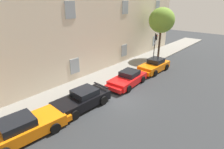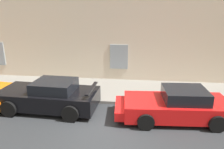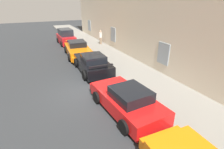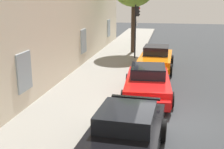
{
  "view_description": "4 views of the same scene",
  "coord_description": "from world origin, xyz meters",
  "px_view_note": "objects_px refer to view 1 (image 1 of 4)",
  "views": [
    {
      "loc": [
        -10.48,
        -8.41,
        7.67
      ],
      "look_at": [
        0.41,
        1.04,
        1.78
      ],
      "focal_mm": 29.26,
      "sensor_mm": 36.0,
      "label": 1
    },
    {
      "loc": [
        1.12,
        -7.31,
        4.4
      ],
      "look_at": [
        0.06,
        1.53,
        1.69
      ],
      "focal_mm": 34.53,
      "sensor_mm": 36.0,
      "label": 2
    },
    {
      "loc": [
        8.93,
        -2.61,
        5.01
      ],
      "look_at": [
        1.13,
        1.09,
        1.29
      ],
      "focal_mm": 27.63,
      "sensor_mm": 36.0,
      "label": 3
    },
    {
      "loc": [
        -10.07,
        0.24,
        4.41
      ],
      "look_at": [
        1.2,
        2.41,
        1.35
      ],
      "focal_mm": 47.41,
      "sensor_mm": 36.0,
      "label": 4
    }
  ],
  "objects_px": {
    "sportscar_yellow_flank": "(80,100)",
    "traffic_light": "(155,43)",
    "sportscar_tail_end": "(153,66)",
    "sportscar_red_lead": "(27,126)",
    "tree_near_kerb": "(162,20)",
    "sportscar_white_middle": "(127,79)"
  },
  "relations": [
    {
      "from": "sportscar_tail_end",
      "to": "traffic_light",
      "type": "relative_size",
      "value": 1.26
    },
    {
      "from": "sportscar_white_middle",
      "to": "sportscar_red_lead",
      "type": "bearing_deg",
      "value": 178.31
    },
    {
      "from": "sportscar_white_middle",
      "to": "tree_near_kerb",
      "type": "xyz_separation_m",
      "value": [
        9.97,
        1.91,
        4.62
      ]
    },
    {
      "from": "sportscar_yellow_flank",
      "to": "traffic_light",
      "type": "distance_m",
      "value": 13.59
    },
    {
      "from": "sportscar_yellow_flank",
      "to": "sportscar_tail_end",
      "type": "distance_m",
      "value": 10.57
    },
    {
      "from": "sportscar_red_lead",
      "to": "sportscar_yellow_flank",
      "type": "bearing_deg",
      "value": -0.5
    },
    {
      "from": "sportscar_yellow_flank",
      "to": "sportscar_tail_end",
      "type": "bearing_deg",
      "value": -1.94
    },
    {
      "from": "sportscar_yellow_flank",
      "to": "sportscar_red_lead",
      "type": "bearing_deg",
      "value": 179.5
    },
    {
      "from": "sportscar_red_lead",
      "to": "sportscar_tail_end",
      "type": "distance_m",
      "value": 14.66
    },
    {
      "from": "sportscar_red_lead",
      "to": "traffic_light",
      "type": "height_order",
      "value": "traffic_light"
    },
    {
      "from": "sportscar_tail_end",
      "to": "tree_near_kerb",
      "type": "distance_m",
      "value": 7.07
    },
    {
      "from": "sportscar_red_lead",
      "to": "sportscar_white_middle",
      "type": "relative_size",
      "value": 1.1
    },
    {
      "from": "sportscar_tail_end",
      "to": "traffic_light",
      "type": "bearing_deg",
      "value": 28.14
    },
    {
      "from": "traffic_light",
      "to": "sportscar_tail_end",
      "type": "bearing_deg",
      "value": -151.86
    },
    {
      "from": "sportscar_yellow_flank",
      "to": "sportscar_white_middle",
      "type": "relative_size",
      "value": 1.03
    },
    {
      "from": "sportscar_yellow_flank",
      "to": "sportscar_tail_end",
      "type": "xyz_separation_m",
      "value": [
        10.56,
        -0.36,
        0.01
      ]
    },
    {
      "from": "traffic_light",
      "to": "sportscar_red_lead",
      "type": "bearing_deg",
      "value": -176.34
    },
    {
      "from": "sportscar_red_lead",
      "to": "sportscar_tail_end",
      "type": "bearing_deg",
      "value": -1.54
    },
    {
      "from": "sportscar_yellow_flank",
      "to": "sportscar_white_middle",
      "type": "distance_m",
      "value": 5.6
    },
    {
      "from": "sportscar_tail_end",
      "to": "sportscar_yellow_flank",
      "type": "bearing_deg",
      "value": 178.06
    },
    {
      "from": "sportscar_yellow_flank",
      "to": "sportscar_white_middle",
      "type": "bearing_deg",
      "value": -2.57
    },
    {
      "from": "tree_near_kerb",
      "to": "traffic_light",
      "type": "bearing_deg",
      "value": -166.93
    }
  ]
}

